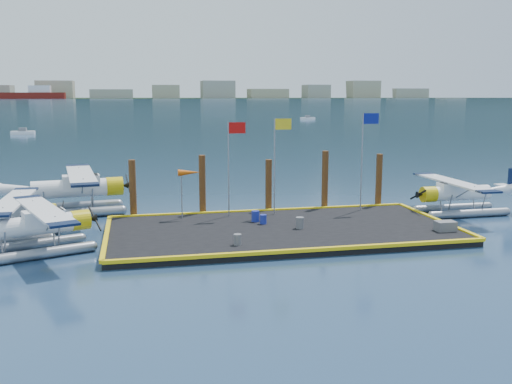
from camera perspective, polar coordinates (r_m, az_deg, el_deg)
ground at (r=33.72m, az=2.56°, el=-4.23°), size 4000.00×4000.00×0.00m
dock at (r=33.68m, az=2.56°, el=-3.90°), size 20.00×10.00×0.40m
dock_bumpers at (r=33.61m, az=2.56°, el=-3.42°), size 20.25×10.25×0.18m
far_backdrop at (r=1786.48m, az=-4.18°, el=9.89°), size 3050.00×2050.00×810.00m
seaplane_a at (r=31.39m, az=-21.05°, el=-3.39°), size 8.19×8.69×3.14m
seaplane_b at (r=34.93m, az=-23.62°, el=-2.31°), size 7.82×8.62×3.08m
seaplane_c at (r=40.69m, az=-17.65°, el=0.10°), size 9.63×10.61×3.75m
seaplane_d at (r=41.12m, az=19.50°, el=-0.31°), size 7.85×8.64×3.09m
drum_0 at (r=34.48m, az=0.73°, el=-2.74°), size 0.40×0.40×0.56m
drum_1 at (r=33.42m, az=4.41°, el=-3.09°), size 0.47×0.47×0.67m
drum_3 at (r=29.77m, az=-1.86°, el=-4.77°), size 0.41×0.41×0.58m
drum_5 at (r=35.07m, az=-0.06°, el=-2.43°), size 0.48×0.48×0.68m
crate at (r=34.50m, az=18.41°, el=-3.25°), size 1.13×0.75×0.56m
flagpole_red at (r=36.14m, az=-2.45°, el=3.80°), size 1.14×0.08×6.00m
flagpole_yellow at (r=36.75m, az=2.17°, el=4.09°), size 1.14×0.08×6.20m
flagpole_blue at (r=38.65m, az=10.85°, el=4.46°), size 1.14×0.08×6.50m
windsock at (r=35.93m, az=-6.73°, el=1.83°), size 1.40×0.44×3.12m
piling_0 at (r=37.55m, az=-12.21°, el=0.13°), size 0.44×0.44×4.00m
piling_1 at (r=37.78m, az=-5.38°, el=0.52°), size 0.44×0.44×4.20m
piling_2 at (r=38.59m, az=1.27°, el=0.46°), size 0.44×0.44×3.80m
piling_3 at (r=39.66m, az=6.91°, el=1.01°), size 0.44×0.44×4.30m
piling_4 at (r=41.15m, az=12.18°, el=0.97°), size 0.44×0.44×4.00m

